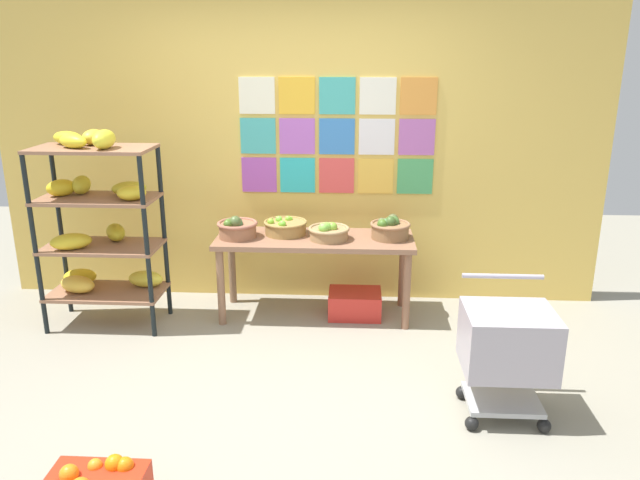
% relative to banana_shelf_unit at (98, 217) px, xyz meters
% --- Properties ---
extents(ground, '(9.40, 9.40, 0.00)m').
position_rel_banana_shelf_unit_xyz_m(ground, '(1.47, -1.05, -0.87)').
color(ground, gray).
extents(back_wall_with_art, '(5.09, 0.07, 2.97)m').
position_rel_banana_shelf_unit_xyz_m(back_wall_with_art, '(1.48, 0.68, 0.61)').
color(back_wall_with_art, '#E2BA55').
rests_on(back_wall_with_art, ground).
extents(banana_shelf_unit, '(0.88, 0.51, 1.54)m').
position_rel_banana_shelf_unit_xyz_m(banana_shelf_unit, '(0.00, 0.00, 0.00)').
color(banana_shelf_unit, black).
rests_on(banana_shelf_unit, ground).
extents(display_table, '(1.56, 0.57, 0.66)m').
position_rel_banana_shelf_unit_xyz_m(display_table, '(1.64, 0.24, -0.29)').
color(display_table, '#8B6048').
rests_on(display_table, ground).
extents(fruit_basket_centre, '(0.35, 0.35, 0.14)m').
position_rel_banana_shelf_unit_xyz_m(fruit_basket_centre, '(1.40, 0.32, -0.14)').
color(fruit_basket_centre, olive).
rests_on(fruit_basket_centre, display_table).
extents(fruit_basket_back_right, '(0.32, 0.32, 0.18)m').
position_rel_banana_shelf_unit_xyz_m(fruit_basket_back_right, '(2.23, 0.26, -0.12)').
color(fruit_basket_back_right, olive).
rests_on(fruit_basket_back_right, display_table).
extents(fruit_basket_left, '(0.32, 0.32, 0.15)m').
position_rel_banana_shelf_unit_xyz_m(fruit_basket_left, '(1.75, 0.19, -0.14)').
color(fruit_basket_left, '#9D7A4F').
rests_on(fruit_basket_left, display_table).
extents(fruit_basket_back_left, '(0.32, 0.32, 0.19)m').
position_rel_banana_shelf_unit_xyz_m(fruit_basket_back_left, '(1.03, 0.20, -0.12)').
color(fruit_basket_back_left, '#966144').
rests_on(fruit_basket_back_left, display_table).
extents(produce_crate_under_table, '(0.42, 0.32, 0.21)m').
position_rel_banana_shelf_unit_xyz_m(produce_crate_under_table, '(1.97, 0.24, -0.77)').
color(produce_crate_under_table, red).
rests_on(produce_crate_under_table, ground).
extents(shopping_cart, '(0.51, 0.48, 0.80)m').
position_rel_banana_shelf_unit_xyz_m(shopping_cart, '(2.84, -1.15, -0.41)').
color(shopping_cart, black).
rests_on(shopping_cart, ground).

